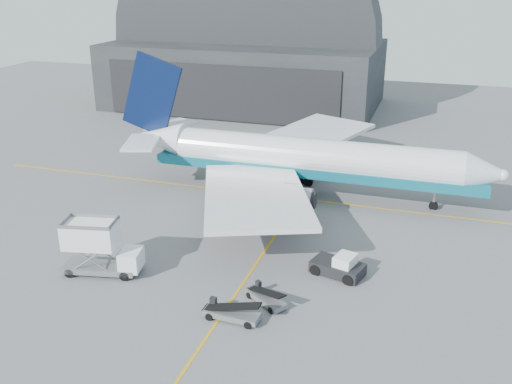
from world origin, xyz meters
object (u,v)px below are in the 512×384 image
(airliner, at_px, (299,158))
(catering_truck, at_px, (99,248))
(belt_loader_a, at_px, (231,313))
(belt_loader_b, at_px, (266,297))
(pushback_tug, at_px, (339,267))

(airliner, relative_size, catering_truck, 6.31)
(belt_loader_a, relative_size, belt_loader_b, 1.18)
(catering_truck, bearing_deg, belt_loader_a, -25.13)
(airliner, height_order, catering_truck, airliner)
(airliner, bearing_deg, pushback_tug, -65.33)
(airliner, distance_m, pushback_tug, 19.71)
(catering_truck, height_order, belt_loader_b, catering_truck)
(pushback_tug, xyz_separation_m, belt_loader_b, (-4.73, -6.26, -0.29))
(belt_loader_a, bearing_deg, belt_loader_b, 61.18)
(catering_truck, height_order, pushback_tug, catering_truck)
(belt_loader_a, bearing_deg, pushback_tug, 57.04)
(catering_truck, bearing_deg, pushback_tug, 5.33)
(airliner, xyz_separation_m, pushback_tug, (8.08, -17.60, -3.67))
(airliner, relative_size, belt_loader_b, 11.56)
(belt_loader_a, xyz_separation_m, belt_loader_b, (1.80, 2.99, -0.06))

